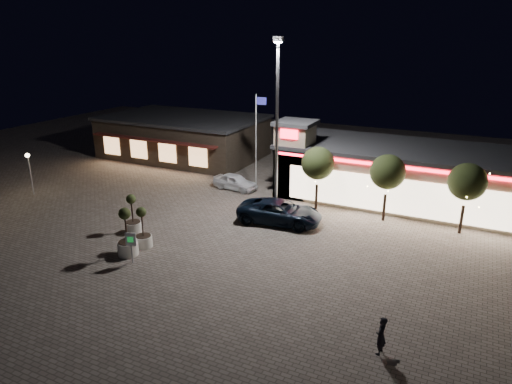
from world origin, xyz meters
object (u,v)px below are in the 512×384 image
at_px(pedestrian, 381,336).
at_px(planter_left, 133,221).
at_px(planter_mid, 127,240).
at_px(white_sedan, 235,182).
at_px(pickup_truck, 280,212).
at_px(valet_sign, 131,242).

xyz_separation_m(pedestrian, planter_left, (-17.23, 5.14, -0.02)).
bearing_deg(planter_mid, white_sedan, 90.21).
height_order(white_sedan, pedestrian, pedestrian).
bearing_deg(pedestrian, planter_left, -100.55).
distance_m(white_sedan, planter_left, 10.94).
bearing_deg(planter_mid, pickup_truck, 53.76).
distance_m(planter_left, planter_mid, 3.28).
height_order(white_sedan, planter_mid, planter_mid).
relative_size(pedestrian, planter_left, 0.64).
height_order(planter_left, valet_sign, planter_left).
bearing_deg(planter_left, white_sedan, 80.45).
distance_m(pedestrian, valet_sign, 14.53).
bearing_deg(valet_sign, pickup_truck, 60.22).
distance_m(pickup_truck, planter_left, 9.91).
xyz_separation_m(pickup_truck, pedestrian, (9.17, -10.90, 0.04)).
bearing_deg(white_sedan, pickup_truck, -122.52).
relative_size(white_sedan, planter_mid, 1.31).
relative_size(pickup_truck, planter_left, 2.19).
bearing_deg(valet_sign, planter_mid, 142.32).
bearing_deg(white_sedan, pedestrian, -129.67).
bearing_deg(valet_sign, pedestrian, -6.80).
xyz_separation_m(white_sedan, valet_sign, (0.99, -14.20, 0.65)).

